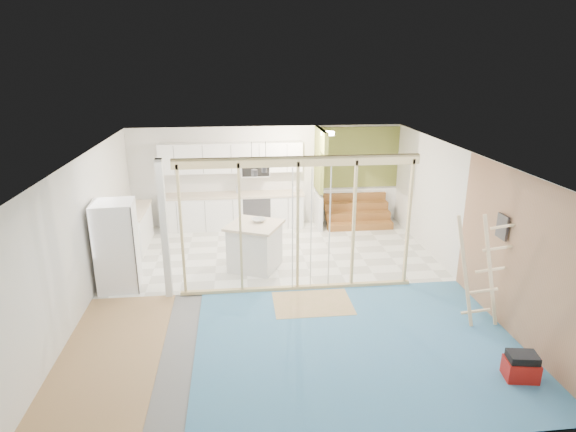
{
  "coord_description": "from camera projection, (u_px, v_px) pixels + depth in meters",
  "views": [
    {
      "loc": [
        -0.79,
        -8.26,
        4.2
      ],
      "look_at": [
        0.19,
        0.6,
        1.3
      ],
      "focal_mm": 30.0,
      "sensor_mm": 36.0,
      "label": 1
    }
  ],
  "objects": [
    {
      "name": "electrical_panel",
      "position": [
        502.0,
        227.0,
        7.71
      ],
      "size": [
        0.04,
        0.3,
        0.4
      ],
      "primitive_type": "cube",
      "color": "#3B3B40",
      "rests_on": "room"
    },
    {
      "name": "upper_cabinets",
      "position": [
        234.0,
        159.0,
        12.14
      ],
      "size": [
        3.6,
        0.41,
        0.85
      ],
      "color": "white",
      "rests_on": "room"
    },
    {
      "name": "sheathing_panel",
      "position": [
        523.0,
        261.0,
        7.26
      ],
      "size": [
        0.02,
        4.0,
        2.6
      ],
      "primitive_type": "cube",
      "color": "#A47859",
      "rests_on": "room"
    },
    {
      "name": "floor_overlays",
      "position": [
        285.0,
        288.0,
        9.25
      ],
      "size": [
        7.0,
        8.0,
        0.03
      ],
      "color": "white",
      "rests_on": "room"
    },
    {
      "name": "bowl",
      "position": [
        258.0,
        220.0,
        10.0
      ],
      "size": [
        0.36,
        0.36,
        0.07
      ],
      "primitive_type": "imported",
      "rotation": [
        0.0,
        0.0,
        0.31
      ],
      "color": "beige",
      "rests_on": "island"
    },
    {
      "name": "stud_frame",
      "position": [
        268.0,
        212.0,
        8.67
      ],
      "size": [
        4.66,
        0.14,
        2.6
      ],
      "color": "#E1C78A",
      "rests_on": "room"
    },
    {
      "name": "green_partition",
      "position": [
        346.0,
        191.0,
        12.56
      ],
      "size": [
        2.25,
        1.51,
        2.6
      ],
      "color": "olive",
      "rests_on": "room"
    },
    {
      "name": "island",
      "position": [
        255.0,
        246.0,
        10.03
      ],
      "size": [
        1.34,
        1.34,
        0.99
      ],
      "rotation": [
        0.0,
        0.0,
        -0.44
      ],
      "color": "silver",
      "rests_on": "room"
    },
    {
      "name": "ladder",
      "position": [
        481.0,
        271.0,
        7.68
      ],
      "size": [
        1.03,
        0.13,
        1.92
      ],
      "rotation": [
        0.0,
        0.0,
        -0.2
      ],
      "color": "beige",
      "rests_on": "room"
    },
    {
      "name": "fridge",
      "position": [
        117.0,
        246.0,
        9.02
      ],
      "size": [
        0.81,
        0.78,
        1.73
      ],
      "rotation": [
        0.0,
        0.0,
        0.09
      ],
      "color": "white",
      "rests_on": "room"
    },
    {
      "name": "room",
      "position": [
        281.0,
        226.0,
        8.78
      ],
      "size": [
        7.01,
        8.01,
        2.61
      ],
      "color": "slate",
      "rests_on": "ground"
    },
    {
      "name": "soap_bottle_a",
      "position": [
        238.0,
        188.0,
        12.32
      ],
      "size": [
        0.12,
        0.12,
        0.27
      ],
      "primitive_type": "imported",
      "rotation": [
        0.0,
        0.0,
        0.17
      ],
      "color": "#A7ABBA",
      "rests_on": "base_cabinets"
    },
    {
      "name": "ceiling_light",
      "position": [
        328.0,
        133.0,
        11.38
      ],
      "size": [
        0.32,
        0.32,
        0.08
      ],
      "primitive_type": "cylinder",
      "color": "#FFEABF",
      "rests_on": "room"
    },
    {
      "name": "pot_rack",
      "position": [
        259.0,
        167.0,
        10.32
      ],
      "size": [
        0.52,
        0.52,
        0.72
      ],
      "color": "black",
      "rests_on": "room"
    },
    {
      "name": "soap_bottle_b",
      "position": [
        294.0,
        188.0,
        12.5
      ],
      "size": [
        0.1,
        0.1,
        0.18
      ],
      "primitive_type": "imported",
      "rotation": [
        0.0,
        0.0,
        -0.16
      ],
      "color": "white",
      "rests_on": "base_cabinets"
    },
    {
      "name": "toolbox",
      "position": [
        521.0,
        367.0,
        6.58
      ],
      "size": [
        0.47,
        0.39,
        0.41
      ],
      "rotation": [
        0.0,
        0.0,
        -0.17
      ],
      "color": "maroon",
      "rests_on": "room"
    },
    {
      "name": "base_cabinets",
      "position": [
        205.0,
        216.0,
        12.05
      ],
      "size": [
        4.45,
        2.24,
        0.93
      ],
      "color": "white",
      "rests_on": "room"
    }
  ]
}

